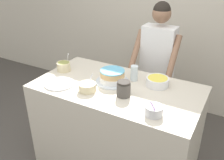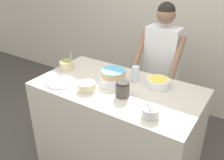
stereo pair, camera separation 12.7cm
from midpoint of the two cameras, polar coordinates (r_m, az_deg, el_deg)
name	(u,v)px [view 2 (the right image)]	position (r m, az deg, el deg)	size (l,w,h in m)	color
wall_back	(180,15)	(3.43, 16.30, 13.97)	(10.00, 0.05, 2.60)	beige
counter	(117,129)	(2.48, 2.61, -11.19)	(1.49, 0.81, 0.95)	beige
person_baker	(161,61)	(2.76, 12.49, 4.24)	(0.47, 0.44, 1.59)	#2D2D38
cake	(113,77)	(2.27, 1.85, 0.73)	(0.31, 0.31, 0.12)	silver
frosting_bowl_yellow	(158,83)	(2.24, 12.08, -0.63)	(0.20, 0.20, 0.08)	white
frosting_bowl_purple	(150,112)	(1.84, 10.74, -7.14)	(0.13, 0.13, 0.14)	silver
frosting_bowl_white	(87,86)	(2.15, -4.06, -1.40)	(0.15, 0.15, 0.14)	beige
frosting_bowl_olive	(67,65)	(2.56, -8.96, 3.41)	(0.13, 0.13, 0.18)	beige
drinking_glass	(135,74)	(2.30, 6.92, 1.40)	(0.07, 0.07, 0.15)	silver
ceramic_plate	(61,82)	(2.32, -10.16, -0.51)	(0.27, 0.27, 0.01)	silver
stoneware_jar	(122,89)	(2.05, 4.19, -2.14)	(0.12, 0.12, 0.13)	#4C4742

